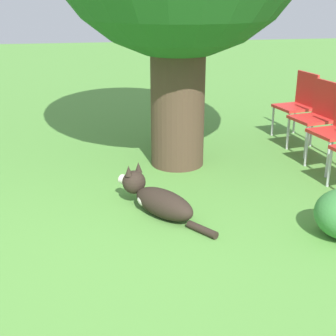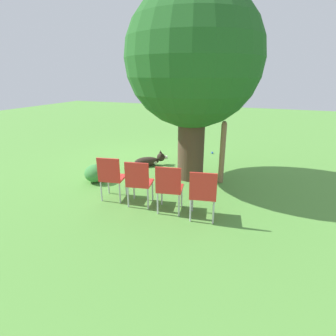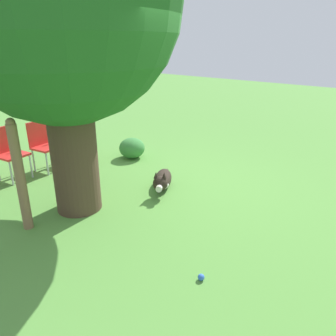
# 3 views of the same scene
# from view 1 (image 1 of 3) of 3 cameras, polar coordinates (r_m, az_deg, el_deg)

# --- Properties ---
(ground_plane) EXTENTS (30.00, 30.00, 0.00)m
(ground_plane) POSITION_cam_1_polar(r_m,az_deg,el_deg) (4.42, -2.99, -5.13)
(ground_plane) COLOR #56933D
(dog) EXTENTS (0.78, 1.00, 0.41)m
(dog) POSITION_cam_1_polar(r_m,az_deg,el_deg) (4.29, -1.40, -3.79)
(dog) COLOR #2D231C
(dog) RESTS_ON ground_plane
(fence_post) EXTENTS (0.12, 0.12, 1.42)m
(fence_post) POSITION_cam_1_polar(r_m,az_deg,el_deg) (6.09, 0.17, 9.35)
(fence_post) COLOR #846647
(fence_post) RESTS_ON ground_plane
(red_chair_2) EXTENTS (0.50, 0.51, 0.90)m
(red_chair_2) POSITION_cam_1_polar(r_m,az_deg,el_deg) (6.13, 17.73, 6.51)
(red_chair_2) COLOR red
(red_chair_2) RESTS_ON ground_plane
(red_chair_3) EXTENTS (0.50, 0.51, 0.90)m
(red_chair_3) POSITION_cam_1_polar(r_m,az_deg,el_deg) (6.68, 15.66, 7.86)
(red_chair_3) COLOR red
(red_chair_3) RESTS_ON ground_plane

